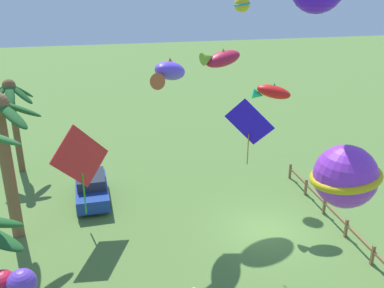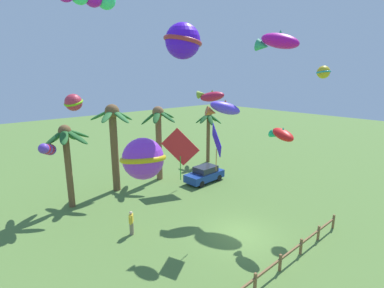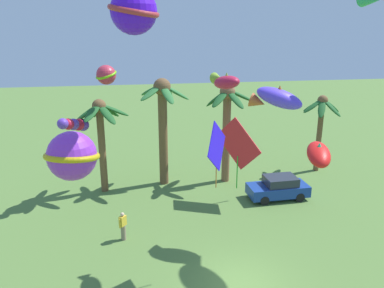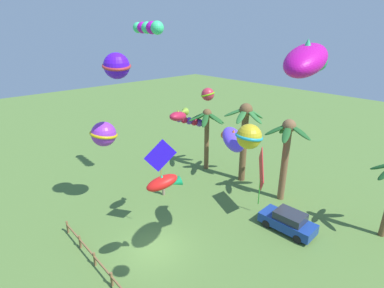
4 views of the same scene
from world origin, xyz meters
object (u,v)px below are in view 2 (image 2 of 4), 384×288
palm_tree_3 (113,131)px  kite_ball_7 (73,102)px  parked_car_0 (205,174)px  kite_diamond_8 (217,141)px  kite_fish_2 (223,108)px  kite_tube_0 (48,149)px  palm_tree_0 (159,128)px  kite_fish_1 (211,96)px  palm_tree_1 (67,147)px  kite_diamond_6 (180,148)px  kite_ball_3 (183,41)px  kite_fish_4 (277,41)px  kite_ball_5 (143,159)px  kite_ball_11 (323,72)px  kite_fish_10 (282,134)px  palm_tree_2 (208,125)px  spectator_0 (131,223)px

palm_tree_3 → kite_ball_7: (-3.54, -1.27, 2.71)m
parked_car_0 → kite_diamond_8: (-5.77, -6.83, 5.25)m
kite_fish_2 → kite_tube_0: bearing=149.5°
palm_tree_0 → kite_fish_1: kite_fish_1 is taller
palm_tree_1 → palm_tree_3: (4.12, 0.70, 0.55)m
kite_fish_1 → kite_diamond_6: (2.42, 5.95, -4.85)m
kite_tube_0 → kite_ball_3: 12.34m
kite_ball_3 → kite_ball_7: (-1.68, 10.06, -3.45)m
palm_tree_0 → kite_fish_4: kite_fish_4 is taller
kite_ball_3 → kite_ball_7: kite_ball_3 is taller
palm_tree_0 → palm_tree_3: (-4.47, 0.26, 0.27)m
kite_fish_2 → kite_fish_4: 6.92m
kite_fish_1 → kite_ball_5: bearing=-161.9°
kite_diamond_8 → kite_ball_11: kite_ball_11 is taller
palm_tree_0 → kite_fish_10: (0.35, -12.61, 1.28)m
kite_fish_4 → kite_ball_7: 15.97m
kite_fish_10 → kite_fish_4: bearing=38.2°
palm_tree_2 → palm_tree_3: size_ratio=0.79×
kite_ball_7 → kite_diamond_8: 10.72m
palm_tree_1 → palm_tree_2: bearing=4.8°
kite_diamond_6 → kite_fish_10: kite_fish_10 is taller
kite_diamond_6 → kite_fish_10: (0.42, -9.38, 2.53)m
kite_fish_4 → kite_fish_10: (-4.86, -3.82, -6.13)m
kite_ball_7 → kite_diamond_8: (4.95, -9.30, -1.99)m
palm_tree_2 → kite_diamond_8: bearing=-133.3°
kite_ball_5 → parked_car_0: bearing=33.9°
parked_car_0 → kite_tube_0: bearing=170.2°
kite_fish_4 → kite_ball_5: bearing=-170.1°
kite_tube_0 → kite_ball_7: (2.12, 0.25, 3.02)m
kite_diamond_8 → kite_fish_2: bearing=37.5°
palm_tree_3 → kite_ball_7: size_ratio=4.23×
spectator_0 → kite_ball_5: bearing=-110.5°
kite_fish_2 → kite_ball_3: bearing=-152.9°
parked_car_0 → kite_ball_11: (2.67, -9.09, 9.33)m
kite_fish_1 → spectator_0: bearing=156.2°
parked_car_0 → palm_tree_2: bearing=42.3°
kite_fish_1 → palm_tree_0: bearing=74.8°
kite_tube_0 → kite_diamond_6: kite_tube_0 is taller
kite_ball_7 → kite_fish_10: bearing=-54.2°
kite_fish_2 → kite_fish_4: bearing=-14.9°
kite_fish_2 → kite_diamond_6: (-0.59, 4.32, -3.72)m
kite_fish_10 → kite_ball_3: bearing=167.0°
palm_tree_1 → kite_tube_0: (-1.54, -0.82, 0.25)m
kite_fish_1 → kite_diamond_6: kite_fish_1 is taller
palm_tree_3 → kite_ball_5: 12.37m
kite_ball_7 → kite_fish_1: bearing=-56.0°
palm_tree_3 → kite_ball_3: size_ratio=3.15×
palm_tree_3 → kite_fish_2: kite_fish_2 is taller
kite_ball_5 → kite_fish_10: 9.32m
kite_fish_2 → kite_ball_3: (-6.86, -3.52, 3.96)m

